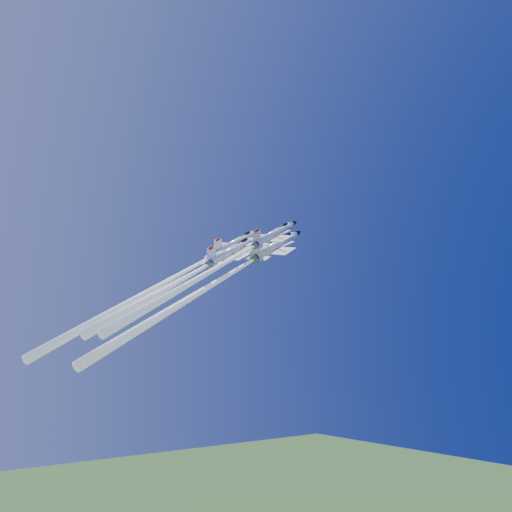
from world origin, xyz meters
TOP-DOWN VIEW (x-y plane):
  - jet_lead at (-10.66, -0.45)m, footprint 47.66×15.96m
  - jet_left at (-18.70, 4.04)m, footprint 45.21×14.91m
  - jet_right at (-13.50, -6.37)m, footprint 40.19×13.45m
  - jet_slot at (-17.94, -1.74)m, footprint 35.46×12.30m

SIDE VIEW (x-z plane):
  - jet_lead at x=-10.66m, z-range 67.69..109.72m
  - jet_left at x=-18.70m, z-range 68.65..109.58m
  - jet_slot at x=-17.94m, z-range 74.18..104.41m
  - jet_right at x=-13.50m, z-range 73.51..108.96m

